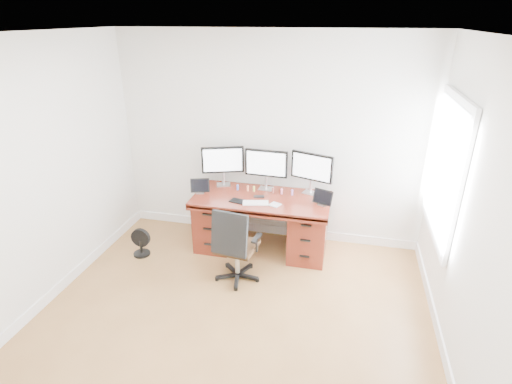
% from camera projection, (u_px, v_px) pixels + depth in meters
% --- Properties ---
extents(ground, '(4.50, 4.50, 0.00)m').
position_uv_depth(ground, '(219.00, 350.00, 3.68)').
color(ground, olive).
rests_on(ground, ground).
extents(back_wall, '(4.00, 0.10, 2.70)m').
position_uv_depth(back_wall, '(269.00, 141.00, 5.13)').
color(back_wall, silver).
rests_on(back_wall, ground).
extents(right_wall, '(0.10, 4.50, 2.70)m').
position_uv_depth(right_wall, '(487.00, 244.00, 2.81)').
color(right_wall, silver).
rests_on(right_wall, ground).
extents(desk, '(1.70, 0.80, 0.75)m').
position_uv_depth(desk, '(262.00, 221.00, 5.14)').
color(desk, '#5B1D12').
rests_on(desk, ground).
extents(office_chair, '(0.55, 0.55, 0.93)m').
position_uv_depth(office_chair, '(236.00, 257.00, 4.54)').
color(office_chair, black).
rests_on(office_chair, ground).
extents(floor_fan, '(0.25, 0.21, 0.36)m').
position_uv_depth(floor_fan, '(141.00, 243.00, 5.08)').
color(floor_fan, black).
rests_on(floor_fan, ground).
extents(monitor_left, '(0.53, 0.22, 0.53)m').
position_uv_depth(monitor_left, '(223.00, 161.00, 5.20)').
color(monitor_left, silver).
rests_on(monitor_left, desk).
extents(monitor_center, '(0.55, 0.15, 0.53)m').
position_uv_depth(monitor_center, '(266.00, 165.00, 5.08)').
color(monitor_center, silver).
rests_on(monitor_center, desk).
extents(monitor_right, '(0.53, 0.21, 0.53)m').
position_uv_depth(monitor_right, '(312.00, 168.00, 4.96)').
color(monitor_right, silver).
rests_on(monitor_right, desk).
extents(tablet_left, '(0.25, 0.14, 0.19)m').
position_uv_depth(tablet_left, '(200.00, 187.00, 5.06)').
color(tablet_left, silver).
rests_on(tablet_left, desk).
extents(tablet_right, '(0.25, 0.15, 0.19)m').
position_uv_depth(tablet_right, '(323.00, 198.00, 4.74)').
color(tablet_right, silver).
rests_on(tablet_right, desk).
extents(keyboard, '(0.33, 0.19, 0.01)m').
position_uv_depth(keyboard, '(256.00, 203.00, 4.80)').
color(keyboard, white).
rests_on(keyboard, desk).
extents(trackpad, '(0.16, 0.16, 0.01)m').
position_uv_depth(trackpad, '(275.00, 205.00, 4.77)').
color(trackpad, silver).
rests_on(trackpad, desk).
extents(drawing_tablet, '(0.22, 0.17, 0.01)m').
position_uv_depth(drawing_tablet, '(238.00, 201.00, 4.86)').
color(drawing_tablet, black).
rests_on(drawing_tablet, desk).
extents(phone, '(0.14, 0.09, 0.01)m').
position_uv_depth(phone, '(259.00, 196.00, 4.98)').
color(phone, black).
rests_on(phone, desk).
extents(figurine_blue, '(0.03, 0.03, 0.08)m').
position_uv_depth(figurine_blue, '(238.00, 187.00, 5.16)').
color(figurine_blue, '#5579EA').
rests_on(figurine_blue, desk).
extents(figurine_orange, '(0.03, 0.03, 0.08)m').
position_uv_depth(figurine_orange, '(248.00, 188.00, 5.14)').
color(figurine_orange, '#F98E60').
rests_on(figurine_orange, desk).
extents(figurine_yellow, '(0.03, 0.03, 0.08)m').
position_uv_depth(figurine_yellow, '(254.00, 188.00, 5.12)').
color(figurine_yellow, '#D2D453').
rests_on(figurine_yellow, desk).
extents(figurine_brown, '(0.03, 0.03, 0.08)m').
position_uv_depth(figurine_brown, '(273.00, 190.00, 5.07)').
color(figurine_brown, brown).
rests_on(figurine_brown, desk).
extents(figurine_pink, '(0.03, 0.03, 0.08)m').
position_uv_depth(figurine_pink, '(282.00, 191.00, 5.04)').
color(figurine_pink, '#DF668B').
rests_on(figurine_pink, desk).
extents(figurine_purple, '(0.03, 0.03, 0.08)m').
position_uv_depth(figurine_purple, '(292.00, 192.00, 5.02)').
color(figurine_purple, '#AC6FCD').
rests_on(figurine_purple, desk).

